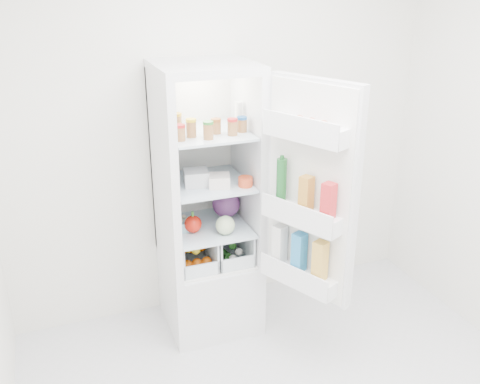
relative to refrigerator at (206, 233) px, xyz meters
name	(u,v)px	position (x,y,z in m)	size (l,w,h in m)	color
room_walls	(335,152)	(0.20, -1.25, 0.93)	(3.02, 3.02, 2.61)	white
refrigerator	(206,233)	(0.00, 0.00, 0.00)	(0.60, 0.60, 1.80)	white
shelf_low	(209,227)	(0.00, -0.06, 0.07)	(0.49, 0.53, 0.01)	silver
shelf_mid	(208,183)	(0.00, -0.06, 0.38)	(0.49, 0.53, 0.01)	silver
shelf_top	(207,133)	(0.00, -0.06, 0.71)	(0.49, 0.53, 0.01)	silver
crisper_left	(192,247)	(-0.12, -0.06, -0.06)	(0.23, 0.46, 0.22)	silver
crisper_right	(227,241)	(0.12, -0.06, -0.06)	(0.23, 0.46, 0.22)	silver
condiment_jars	(207,128)	(-0.02, -0.14, 0.76)	(0.46, 0.32, 0.08)	#B21919
squeeze_bottle	(239,115)	(0.21, -0.05, 0.80)	(0.05, 0.05, 0.16)	white
tub_white	(196,178)	(-0.08, -0.09, 0.44)	(0.15, 0.15, 0.10)	silver
tub_cream	(219,181)	(0.04, -0.17, 0.43)	(0.13, 0.13, 0.07)	silver
tin_red	(245,182)	(0.19, -0.22, 0.42)	(0.09, 0.09, 0.06)	#D2431F
red_cabbage	(226,204)	(0.15, 0.04, 0.18)	(0.19, 0.19, 0.19)	#5A2162
bell_pepper	(193,224)	(-0.12, -0.12, 0.14)	(0.11, 0.11, 0.11)	red
mushroom_bowl	(184,225)	(-0.17, -0.05, 0.11)	(0.13, 0.13, 0.06)	#9BD6E7
salad_bag	(225,225)	(0.06, -0.22, 0.14)	(0.12, 0.12, 0.12)	beige
citrus_pile	(194,253)	(-0.12, -0.12, -0.07)	(0.20, 0.24, 0.16)	#E85A0C
veg_pile	(228,247)	(0.13, -0.06, -0.10)	(0.16, 0.30, 0.10)	#1A4918
fridge_door	(308,198)	(0.43, -0.61, 0.43)	(0.39, 0.57, 1.30)	white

